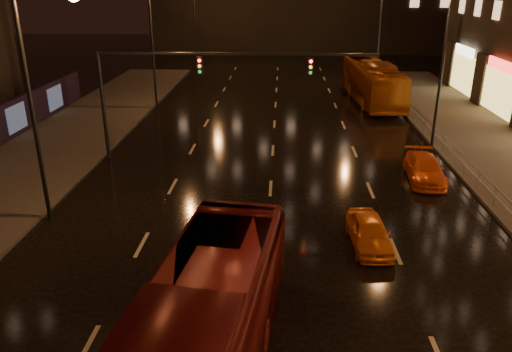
# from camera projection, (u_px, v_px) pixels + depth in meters

# --- Properties ---
(ground) EXTENTS (140.00, 140.00, 0.00)m
(ground) POSITION_uv_depth(u_px,v_px,m) (272.00, 161.00, 28.90)
(ground) COLOR black
(ground) RESTS_ON ground
(sidewalk_left) EXTENTS (7.00, 70.00, 0.15)m
(sidewalk_left) POSITION_uv_depth(u_px,v_px,m) (0.00, 189.00, 24.86)
(sidewalk_left) COLOR #38332D
(sidewalk_left) RESTS_ON ground
(traffic_signal) EXTENTS (15.31, 0.32, 6.20)m
(traffic_signal) POSITION_uv_depth(u_px,v_px,m) (181.00, 79.00, 27.40)
(traffic_signal) COLOR black
(traffic_signal) RESTS_ON ground
(railing_right) EXTENTS (0.05, 56.00, 1.00)m
(railing_right) POSITION_uv_depth(u_px,v_px,m) (465.00, 162.00, 26.24)
(railing_right) COLOR #99999E
(railing_right) RESTS_ON sidewalk_right
(bus_curb) EXTENTS (3.68, 12.51, 3.44)m
(bus_curb) POSITION_uv_depth(u_px,v_px,m) (372.00, 82.00, 42.24)
(bus_curb) COLOR #A34A10
(bus_curb) RESTS_ON ground
(taxi_near) EXTENTS (1.63, 3.64, 1.22)m
(taxi_near) POSITION_uv_depth(u_px,v_px,m) (369.00, 232.00, 19.55)
(taxi_near) COLOR orange
(taxi_near) RESTS_ON ground
(taxi_far) EXTENTS (2.02, 4.37, 1.24)m
(taxi_far) POSITION_uv_depth(u_px,v_px,m) (424.00, 169.00, 26.03)
(taxi_far) COLOR orange
(taxi_far) RESTS_ON ground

